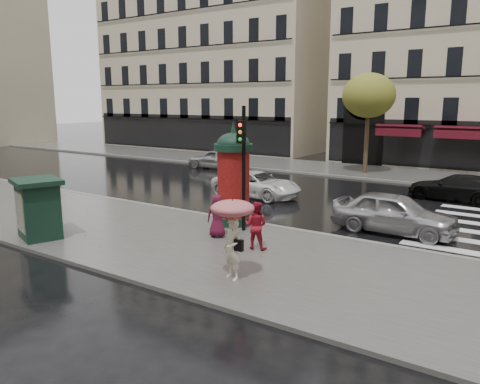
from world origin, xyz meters
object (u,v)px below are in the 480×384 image
Objects in this scene: woman_red at (256,225)px; traffic_light at (243,156)px; newsstand at (38,208)px; car_far_silver at (216,159)px; car_white at (256,184)px; woman_umbrella at (233,226)px; morris_column at (233,175)px; man_burgundy at (217,216)px; car_silver at (394,213)px; car_black at (456,188)px.

traffic_light is at bearing -56.91° from woman_red.
car_far_silver is at bearing 107.25° from newsstand.
newsstand is 18.58m from car_far_silver.
car_white is 10.44m from car_far_silver.
morris_column is (-3.32, 4.82, 0.44)m from woman_umbrella.
woman_umbrella is 0.49× the size of traffic_light.
newsstand is (-4.57, -5.40, -0.85)m from morris_column.
woman_umbrella is 1.43× the size of woman_red.
car_far_silver is at bearing -79.14° from man_burgundy.
car_white is at bearing 78.06° from newsstand.
woman_umbrella is at bearing -55.49° from morris_column.
morris_column reaches higher than car_white.
woman_red is 5.70m from car_silver.
car_silver is at bearing 54.55° from car_far_silver.
car_black is at bearing 78.37° from woman_umbrella.
car_white is (-2.29, 5.38, -1.39)m from morris_column.
traffic_light is (-2.42, 4.14, 1.29)m from woman_umbrella.
woman_red is 7.70m from newsstand.
car_silver is at bearing -134.36° from woman_red.
car_white is (-7.80, 2.82, -0.12)m from car_silver.
car_far_silver is (-5.51, 17.74, -0.48)m from newsstand.
woman_umbrella is at bearing 4.19° from newsstand.
morris_column is 0.89× the size of car_black.
morris_column is 7.13m from newsstand.
car_black is at bearing 62.98° from traffic_light.
traffic_light is at bearing 120.36° from woman_umbrella.
traffic_light reaches higher than woman_umbrella.
traffic_light is (-1.54, 1.55, 1.99)m from woman_red.
woman_umbrella reaches higher than newsstand.
woman_umbrella is 1.06× the size of newsstand.
car_silver is 1.07× the size of car_far_silver.
newsstand is (-7.01, -3.16, 0.29)m from woman_red.
morris_column is 1.89× the size of newsstand.
car_silver is 7.57m from car_black.
newsstand is (-7.89, -0.58, -0.41)m from woman_umbrella.
car_silver is (10.08, 7.96, -0.43)m from newsstand.
car_silver is 1.00× the size of car_black.
car_white is at bearing 44.89° from car_far_silver.
man_burgundy is at bearing -72.40° from morris_column.
man_burgundy is 0.72× the size of newsstand.
traffic_light is 1.01× the size of car_silver.
car_white is 1.04× the size of car_black.
woman_red is 19.22m from car_far_silver.
morris_column is at bearing 115.65° from car_silver.
traffic_light is at bearing -20.80° from car_black.
newsstand is 11.04m from car_white.
car_black is (5.49, 10.76, -2.24)m from traffic_light.
woman_umbrella reaches higher than car_far_silver.
traffic_light is 2.15× the size of newsstand.
morris_column is at bearing -154.62° from car_white.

